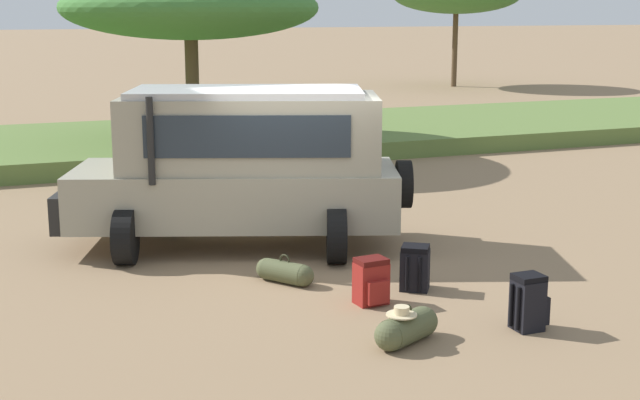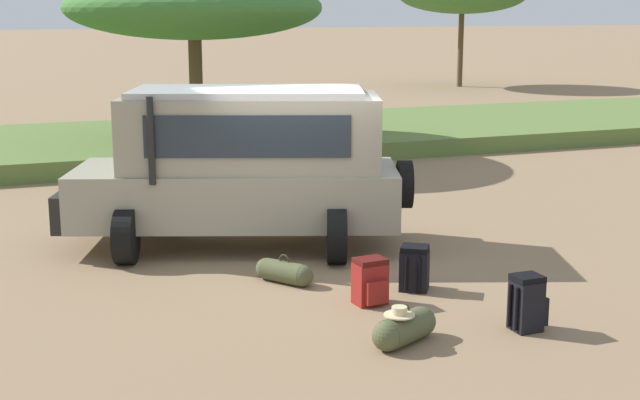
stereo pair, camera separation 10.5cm
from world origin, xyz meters
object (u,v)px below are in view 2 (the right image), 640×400
Objects in this scene: safari_vehicle at (243,164)px; backpack_near_rear_wheel at (527,303)px; duffel_bag_low_black_case at (404,328)px; acacia_tree_left_mid at (194,8)px; duffel_bag_soft_canvas at (284,272)px; backpack_beside_front_wheel at (415,268)px; backpack_cluster_center at (371,282)px.

backpack_near_rear_wheel is at bearing -67.50° from safari_vehicle.
acacia_tree_left_mid reaches higher than duffel_bag_low_black_case.
duffel_bag_soft_canvas is (-0.04, -2.03, -1.14)m from safari_vehicle.
duffel_bag_low_black_case is at bearing 175.39° from backpack_near_rear_wheel.
acacia_tree_left_mid is at bearing 92.53° from backpack_near_rear_wheel.
backpack_near_rear_wheel is 0.11× the size of acacia_tree_left_mid.
backpack_beside_front_wheel is 1.88m from backpack_near_rear_wheel.
duffel_bag_low_black_case is 1.12× the size of duffel_bag_soft_canvas.
acacia_tree_left_mid is (-0.60, 13.47, 3.31)m from backpack_near_rear_wheel.
backpack_beside_front_wheel is 0.10× the size of acacia_tree_left_mid.
backpack_beside_front_wheel is at bearing -89.58° from acacia_tree_left_mid.
safari_vehicle is 4.78m from duffel_bag_low_black_case.
duffel_bag_low_black_case is (-1.50, 0.12, -0.14)m from backpack_near_rear_wheel.
backpack_cluster_center is 1.97m from backpack_near_rear_wheel.
acacia_tree_left_mid is (-0.08, 11.67, 3.34)m from backpack_beside_front_wheel.
backpack_near_rear_wheel is 13.89m from acacia_tree_left_mid.
backpack_near_rear_wheel reaches higher than duffel_bag_soft_canvas.
backpack_near_rear_wheel is (1.29, -1.49, 0.03)m from backpack_cluster_center.
safari_vehicle is 8.28× the size of backpack_near_rear_wheel.
duffel_bag_soft_canvas is at bearing -91.05° from safari_vehicle.
duffel_bag_low_black_case is (-0.21, -1.37, -0.11)m from backpack_cluster_center.
safari_vehicle is at bearing 88.95° from duffel_bag_soft_canvas.
backpack_beside_front_wheel is 0.75× the size of duffel_bag_soft_canvas.
backpack_beside_front_wheel is at bearing 105.76° from backpack_near_rear_wheel.
safari_vehicle is 3.43m from backpack_beside_front_wheel.
duffel_bag_soft_canvas is at bearing 101.06° from duffel_bag_low_black_case.
backpack_near_rear_wheel is 3.37m from duffel_bag_soft_canvas.
backpack_beside_front_wheel is at bearing 22.49° from backpack_cluster_center.
backpack_beside_front_wheel is 0.91× the size of backpack_near_rear_wheel.
safari_vehicle is 9.09× the size of backpack_beside_front_wheel.
duffel_bag_soft_canvas is 0.13× the size of acacia_tree_left_mid.
backpack_cluster_center is 1.39m from duffel_bag_low_black_case.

